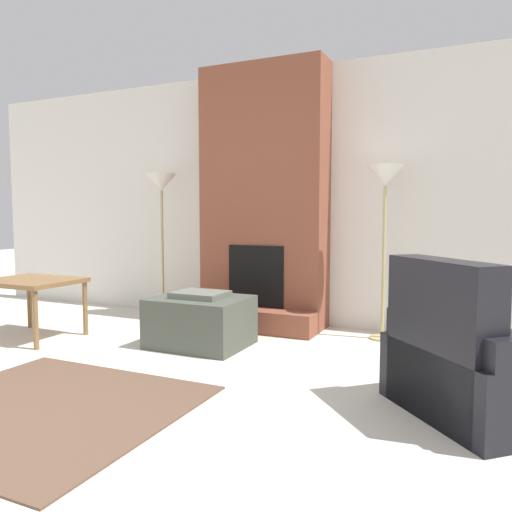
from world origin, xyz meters
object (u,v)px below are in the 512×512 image
(ottoman, at_px, (200,321))
(side_table, at_px, (31,286))
(armchair, at_px, (478,367))
(floor_lamp_left, at_px, (161,192))
(floor_lamp_right, at_px, (385,188))

(ottoman, bearing_deg, side_table, -165.62)
(ottoman, distance_m, armchair, 2.27)
(floor_lamp_left, bearing_deg, side_table, -112.49)
(floor_lamp_left, distance_m, floor_lamp_right, 2.39)
(armchair, height_order, side_table, armchair)
(side_table, relative_size, floor_lamp_right, 0.52)
(armchair, xyz_separation_m, floor_lamp_right, (-0.81, 1.51, 1.09))
(armchair, height_order, floor_lamp_right, floor_lamp_right)
(floor_lamp_right, bearing_deg, ottoman, -147.10)
(floor_lamp_right, bearing_deg, armchair, -61.88)
(ottoman, xyz_separation_m, floor_lamp_left, (-1.01, 0.89, 1.15))
(armchair, relative_size, floor_lamp_right, 0.79)
(floor_lamp_right, bearing_deg, side_table, -156.24)
(ottoman, bearing_deg, armchair, -15.83)
(ottoman, bearing_deg, floor_lamp_right, 32.90)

